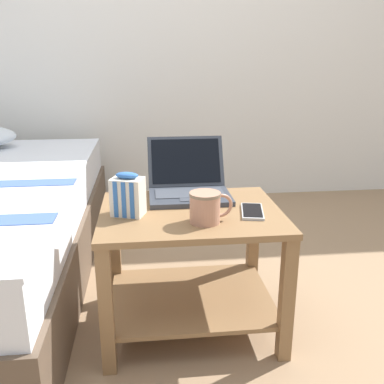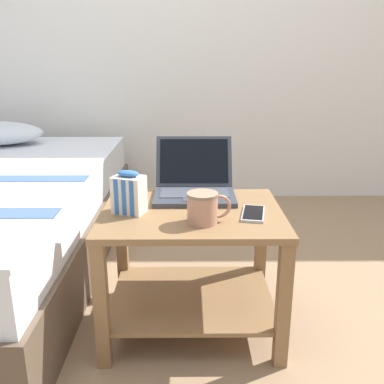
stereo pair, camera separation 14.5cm
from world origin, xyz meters
TOP-DOWN VIEW (x-y plane):
  - ground_plane at (0.00, 0.00)m, footprint 8.00×8.00m
  - back_wall at (0.00, 1.62)m, footprint 8.00×0.05m
  - bedside_table at (0.00, 0.00)m, footprint 0.64×0.51m
  - laptop at (0.01, 0.18)m, footprint 0.31×0.32m
  - mug_front_left at (0.04, -0.12)m, footprint 0.15×0.10m
  - snack_bag at (-0.22, -0.02)m, footprint 0.12×0.11m
  - cell_phone at (0.21, -0.05)m, footprint 0.10×0.17m

SIDE VIEW (x-z plane):
  - ground_plane at x=0.00m, z-range 0.00..0.00m
  - bedside_table at x=0.00m, z-range 0.07..0.54m
  - cell_phone at x=0.21m, z-range 0.47..0.48m
  - laptop at x=0.01m, z-range 0.41..0.61m
  - mug_front_left at x=0.04m, z-range 0.47..0.58m
  - snack_bag at x=-0.22m, z-range 0.46..0.61m
  - back_wall at x=0.00m, z-range 0.00..2.50m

